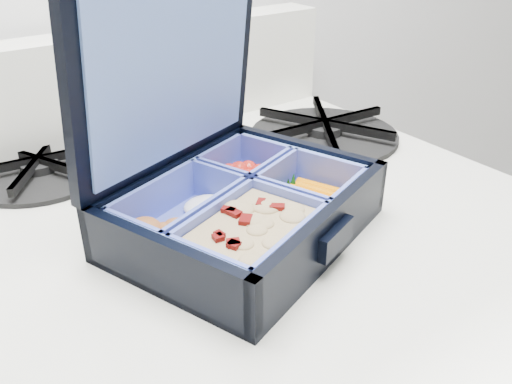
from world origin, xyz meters
TOP-DOWN VIEW (x-y plane):
  - bento_box at (-0.22, 1.67)m, footprint 0.26×0.23m
  - burner_grate at (-0.01, 1.80)m, footprint 0.20×0.20m
  - burner_grate_rear at (-0.33, 1.90)m, footprint 0.17×0.17m
  - fork at (-0.16, 1.80)m, footprint 0.11×0.19m

SIDE VIEW (x-z plane):
  - fork at x=-0.16m, z-range 0.83..0.83m
  - burner_grate_rear at x=-0.33m, z-range 0.83..0.85m
  - burner_grate at x=-0.01m, z-range 0.83..0.85m
  - bento_box at x=-0.22m, z-range 0.83..0.88m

